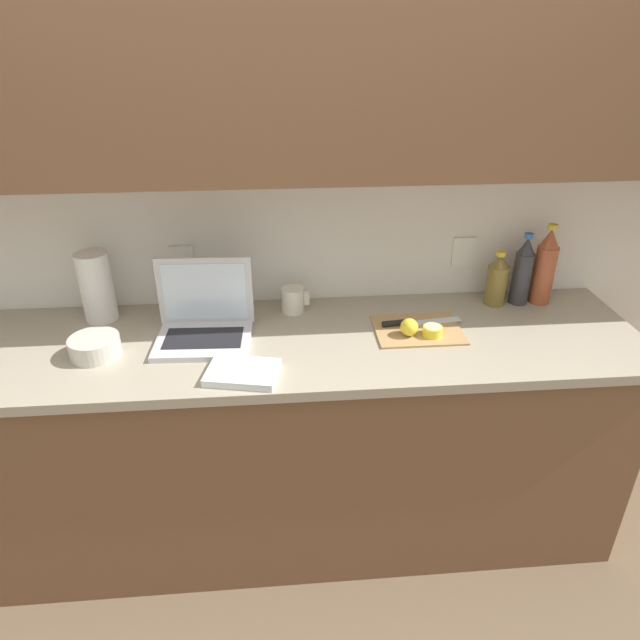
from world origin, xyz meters
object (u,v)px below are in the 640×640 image
lemon_half_cut (432,331)px  bottle_water_clear (545,267)px  laptop (204,320)px  cutting_board (418,330)px  bottle_green_soda (497,280)px  lemon_whole_beside (409,327)px  bowl_white (95,347)px  paper_towel_roll (97,287)px  knife (408,322)px  bottle_oil_tall (523,272)px  measuring_cup (293,300)px

lemon_half_cut → bottle_water_clear: size_ratio=0.22×
laptop → cutting_board: size_ratio=1.10×
bottle_green_soda → bottle_water_clear: size_ratio=0.68×
cutting_board → lemon_half_cut: bearing=-53.8°
bottle_water_clear → lemon_whole_beside: bearing=-157.6°
cutting_board → bowl_white: (-1.11, -0.07, 0.03)m
lemon_half_cut → paper_towel_roll: (-1.19, 0.25, 0.10)m
lemon_whole_beside → bottle_green_soda: bottle_green_soda is taller
cutting_board → bottle_green_soda: size_ratio=1.42×
laptop → lemon_whole_beside: (0.71, -0.07, -0.02)m
laptop → cutting_board: laptop is taller
cutting_board → knife: knife is taller
paper_towel_roll → bottle_green_soda: bearing=-0.0°
laptop → cutting_board: (0.76, -0.03, -0.06)m
bowl_white → cutting_board: bearing=3.8°
lemon_half_cut → bowl_white: bearing=-178.9°
cutting_board → bottle_water_clear: bottle_water_clear is taller
laptop → bowl_white: size_ratio=2.06×
bottle_oil_tall → measuring_cup: 0.89m
lemon_whole_beside → measuring_cup: size_ratio=0.59×
knife → lemon_whole_beside: bearing=-107.8°
bottle_water_clear → paper_towel_roll: bearing=180.0°
laptop → measuring_cup: laptop is taller
bottle_oil_tall → laptop: bearing=-172.1°
bowl_white → paper_towel_roll: bearing=99.6°
cutting_board → knife: 0.05m
cutting_board → lemon_whole_beside: 0.07m
cutting_board → measuring_cup: measuring_cup is taller
cutting_board → knife: size_ratio=1.03×
bottle_water_clear → bottle_oil_tall: bearing=180.0°
knife → lemon_whole_beside: (-0.01, -0.08, 0.02)m
laptop → bottle_green_soda: 1.12m
bowl_white → paper_towel_roll: paper_towel_roll is taller
knife → paper_towel_roll: 1.14m
knife → bottle_oil_tall: bearing=11.3°
knife → lemon_whole_beside: size_ratio=4.77×
cutting_board → bowl_white: bearing=-176.2°
bottle_water_clear → measuring_cup: 0.98m
bowl_white → bottle_water_clear: bearing=9.3°
lemon_half_cut → measuring_cup: 0.54m
measuring_cup → bowl_white: size_ratio=0.65×
cutting_board → bottle_water_clear: (0.53, 0.19, 0.14)m
knife → cutting_board: bearing=-57.6°
laptop → cutting_board: bearing=0.5°
cutting_board → bowl_white: size_ratio=1.87×
knife → bottle_green_soda: bearing=15.5°
laptop → bowl_white: 0.37m
bowl_white → bottle_oil_tall: bearing=9.8°
cutting_board → bottle_green_soda: (0.35, 0.19, 0.09)m
bottle_green_soda → bottle_oil_tall: (0.10, 0.00, 0.03)m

